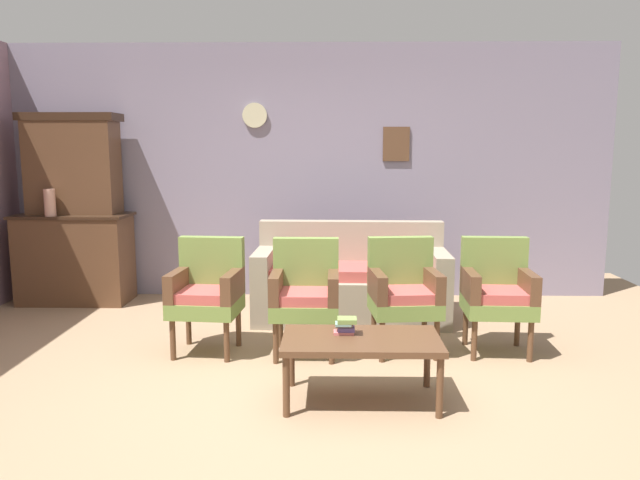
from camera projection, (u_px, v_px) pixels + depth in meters
ground_plane at (300, 386)px, 4.11m from camera, size 7.68×7.68×0.00m
wall_back_with_decor at (312, 172)px, 6.50m from camera, size 6.40×0.09×2.70m
side_cabinet at (75, 258)px, 6.31m from camera, size 1.16×0.55×0.93m
cabinet_upper_hutch at (73, 163)px, 6.24m from camera, size 0.99×0.38×1.03m
vase_on_cabinet at (50, 203)px, 6.04m from camera, size 0.11×0.11×0.27m
floral_couch at (351, 284)px, 5.73m from camera, size 1.81×0.85×0.90m
armchair_by_doorway at (207, 290)px, 4.76m from camera, size 0.56×0.53×0.90m
armchair_near_cabinet at (305, 291)px, 4.70m from camera, size 0.52×0.49×0.90m
armchair_row_middle at (404, 290)px, 4.76m from camera, size 0.56×0.54×0.90m
armchair_near_couch_end at (497, 290)px, 4.76m from camera, size 0.54×0.51×0.90m
coffee_table at (361, 344)px, 3.82m from camera, size 1.00×0.56×0.42m
book_stack_on_table at (345, 325)px, 3.88m from camera, size 0.15×0.11×0.11m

